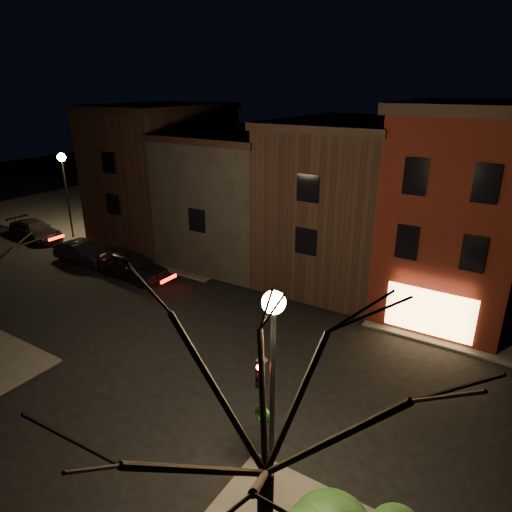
% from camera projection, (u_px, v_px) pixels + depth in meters
% --- Properties ---
extents(ground, '(120.00, 120.00, 0.00)m').
position_uv_depth(ground, '(222.00, 343.00, 21.39)').
color(ground, black).
rests_on(ground, ground).
extents(sidewalk_far_left, '(30.00, 30.00, 0.12)m').
position_uv_depth(sidewalk_far_left, '(181.00, 200.00, 47.17)').
color(sidewalk_far_left, '#2D2B28').
rests_on(sidewalk_far_left, ground).
extents(corner_building, '(6.50, 8.50, 10.50)m').
position_uv_depth(corner_building, '(459.00, 210.00, 22.97)').
color(corner_building, '#51160E').
rests_on(corner_building, ground).
extents(row_building_a, '(7.30, 10.30, 9.40)m').
position_uv_depth(row_building_a, '(344.00, 201.00, 27.23)').
color(row_building_a, black).
rests_on(row_building_a, ground).
extents(row_building_b, '(7.80, 10.30, 8.40)m').
position_uv_depth(row_building_b, '(244.00, 194.00, 31.03)').
color(row_building_b, black).
rests_on(row_building_b, ground).
extents(row_building_c, '(7.30, 10.30, 9.90)m').
position_uv_depth(row_building_c, '(164.00, 173.00, 34.38)').
color(row_building_c, black).
rests_on(row_building_c, ground).
extents(street_lamp_near, '(0.60, 0.60, 6.48)m').
position_uv_depth(street_lamp_near, '(273.00, 342.00, 11.72)').
color(street_lamp_near, black).
rests_on(street_lamp_near, sidewalk_near_right).
extents(street_lamp_far, '(0.60, 0.60, 6.48)m').
position_uv_depth(street_lamp_far, '(64.00, 172.00, 33.95)').
color(street_lamp_far, black).
rests_on(street_lamp_far, sidewalk_far_left).
extents(traffic_signal, '(0.58, 0.38, 4.05)m').
position_uv_depth(traffic_signal, '(263.00, 399.00, 13.25)').
color(traffic_signal, black).
rests_on(traffic_signal, sidewalk_near_right).
extents(bare_tree_right, '(6.40, 6.40, 8.50)m').
position_uv_depth(bare_tree_right, '(267.00, 375.00, 8.75)').
color(bare_tree_right, black).
rests_on(bare_tree_right, sidewalk_near_right).
extents(parked_car_a, '(4.95, 2.11, 1.67)m').
position_uv_depth(parked_car_a, '(133.00, 265.00, 28.25)').
color(parked_car_a, black).
rests_on(parked_car_a, ground).
extents(parked_car_b, '(4.43, 1.56, 1.46)m').
position_uv_depth(parked_car_b, '(83.00, 252.00, 30.71)').
color(parked_car_b, black).
rests_on(parked_car_b, ground).
extents(parked_car_c, '(5.23, 2.37, 1.49)m').
position_uv_depth(parked_car_c, '(35.00, 230.00, 35.26)').
color(parked_car_c, black).
rests_on(parked_car_c, ground).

